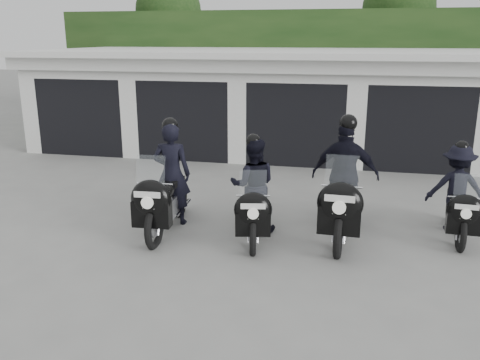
% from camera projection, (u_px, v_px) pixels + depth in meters
% --- Properties ---
extents(ground, '(80.00, 80.00, 0.00)m').
position_uv_depth(ground, '(256.00, 245.00, 8.47)').
color(ground, gray).
rests_on(ground, ground).
extents(garage_block, '(16.40, 6.80, 2.96)m').
position_uv_depth(garage_block, '(305.00, 101.00, 15.65)').
color(garage_block, white).
rests_on(garage_block, ground).
extents(background_vegetation, '(20.00, 3.90, 5.80)m').
position_uv_depth(background_vegetation, '(327.00, 52.00, 19.77)').
color(background_vegetation, '#183312').
rests_on(background_vegetation, ground).
extents(police_bike_a, '(0.78, 2.34, 2.04)m').
position_uv_depth(police_bike_a, '(167.00, 186.00, 8.99)').
color(police_bike_a, black).
rests_on(police_bike_a, ground).
extents(police_bike_b, '(0.99, 2.06, 1.81)m').
position_uv_depth(police_bike_b, '(253.00, 192.00, 8.76)').
color(police_bike_b, black).
rests_on(police_bike_b, ground).
extents(police_bike_c, '(1.19, 2.47, 2.15)m').
position_uv_depth(police_bike_c, '(344.00, 184.00, 8.77)').
color(police_bike_c, black).
rests_on(police_bike_c, ground).
extents(police_bike_d, '(1.03, 1.94, 1.68)m').
position_uv_depth(police_bike_d, '(457.00, 194.00, 8.82)').
color(police_bike_d, black).
rests_on(police_bike_d, ground).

